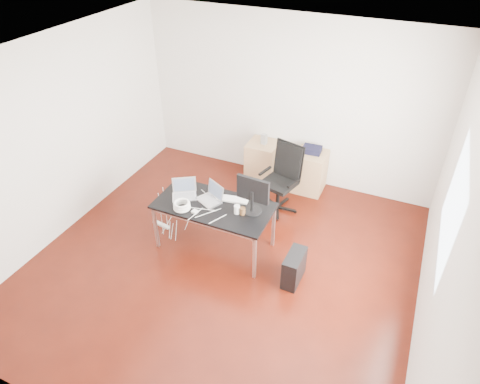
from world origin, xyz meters
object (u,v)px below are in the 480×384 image
at_px(desk, 214,208).
at_px(filing_cabinet_right, 310,172).
at_px(office_chair, 282,175).
at_px(pc_tower, 294,268).
at_px(filing_cabinet_left, 262,161).

xyz_separation_m(desk, filing_cabinet_right, (0.81, 1.95, -0.33)).
distance_m(desk, office_chair, 1.38).
bearing_deg(pc_tower, filing_cabinet_right, 102.67).
xyz_separation_m(filing_cabinet_left, pc_tower, (1.29, -2.13, -0.13)).
xyz_separation_m(office_chair, filing_cabinet_left, (-0.59, 0.68, -0.26)).
distance_m(office_chair, filing_cabinet_left, 0.93).
relative_size(office_chair, pc_tower, 2.40).
relative_size(filing_cabinet_left, pc_tower, 1.56).
xyz_separation_m(filing_cabinet_right, pc_tower, (0.43, -2.13, -0.13)).
xyz_separation_m(office_chair, filing_cabinet_right, (0.26, 0.68, -0.26)).
bearing_deg(filing_cabinet_right, pc_tower, -78.56).
bearing_deg(filing_cabinet_right, desk, -112.48).
distance_m(office_chair, filing_cabinet_right, 0.77).
height_order(desk, filing_cabinet_right, desk).
bearing_deg(office_chair, filing_cabinet_left, 146.31).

